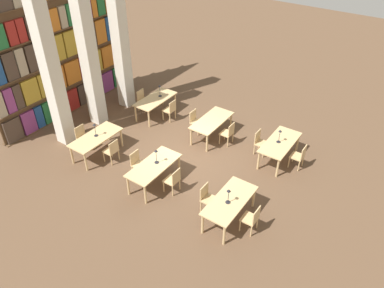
# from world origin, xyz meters

# --- Properties ---
(ground_plane) EXTENTS (40.00, 40.00, 0.00)m
(ground_plane) POSITION_xyz_m (0.00, 0.00, 0.00)
(ground_plane) COLOR brown
(bookshelf_bank) EXTENTS (6.27, 0.35, 5.50)m
(bookshelf_bank) POSITION_xyz_m (0.00, 5.71, 2.62)
(bookshelf_bank) COLOR brown
(bookshelf_bank) RESTS_ON ground_plane
(pillar_left) EXTENTS (0.49, 0.49, 6.00)m
(pillar_left) POSITION_xyz_m (-1.62, 4.19, 3.00)
(pillar_left) COLOR silver
(pillar_left) RESTS_ON ground_plane
(pillar_center) EXTENTS (0.49, 0.49, 6.00)m
(pillar_center) POSITION_xyz_m (0.00, 4.19, 3.00)
(pillar_center) COLOR silver
(pillar_center) RESTS_ON ground_plane
(pillar_right) EXTENTS (0.49, 0.49, 6.00)m
(pillar_right) POSITION_xyz_m (1.62, 4.19, 3.00)
(pillar_right) COLOR silver
(pillar_right) RESTS_ON ground_plane
(reading_table_0) EXTENTS (1.83, 0.83, 0.75)m
(reading_table_0) POSITION_xyz_m (-1.63, -2.63, 0.66)
(reading_table_0) COLOR tan
(reading_table_0) RESTS_ON ground_plane
(chair_0) EXTENTS (0.42, 0.40, 0.86)m
(chair_0) POSITION_xyz_m (-1.65, -3.33, 0.46)
(chair_0) COLOR tan
(chair_0) RESTS_ON ground_plane
(chair_1) EXTENTS (0.42, 0.40, 0.86)m
(chair_1) POSITION_xyz_m (-1.65, -1.93, 0.46)
(chair_1) COLOR tan
(chair_1) RESTS_ON ground_plane
(desk_lamp_0) EXTENTS (0.14, 0.14, 0.47)m
(desk_lamp_0) POSITION_xyz_m (-1.75, -2.63, 1.07)
(desk_lamp_0) COLOR #232328
(desk_lamp_0) RESTS_ON reading_table_0
(reading_table_1) EXTENTS (1.83, 0.83, 0.75)m
(reading_table_1) POSITION_xyz_m (1.67, -2.65, 0.66)
(reading_table_1) COLOR tan
(reading_table_1) RESTS_ON ground_plane
(chair_2) EXTENTS (0.42, 0.40, 0.86)m
(chair_2) POSITION_xyz_m (1.67, -3.35, 0.46)
(chair_2) COLOR tan
(chair_2) RESTS_ON ground_plane
(chair_3) EXTENTS (0.42, 0.40, 0.86)m
(chair_3) POSITION_xyz_m (1.67, -1.95, 0.46)
(chair_3) COLOR tan
(chair_3) RESTS_ON ground_plane
(desk_lamp_1) EXTENTS (0.14, 0.14, 0.48)m
(desk_lamp_1) POSITION_xyz_m (1.62, -2.61, 1.07)
(desk_lamp_1) COLOR #232328
(desk_lamp_1) RESTS_ON reading_table_1
(reading_table_2) EXTENTS (1.83, 0.83, 0.75)m
(reading_table_2) POSITION_xyz_m (-1.63, 0.03, 0.66)
(reading_table_2) COLOR tan
(reading_table_2) RESTS_ON ground_plane
(chair_4) EXTENTS (0.42, 0.40, 0.86)m
(chair_4) POSITION_xyz_m (-1.60, -0.67, 0.46)
(chair_4) COLOR tan
(chair_4) RESTS_ON ground_plane
(chair_5) EXTENTS (0.42, 0.40, 0.86)m
(chair_5) POSITION_xyz_m (-1.60, 0.73, 0.46)
(chair_5) COLOR tan
(chair_5) RESTS_ON ground_plane
(desk_lamp_2) EXTENTS (0.14, 0.14, 0.50)m
(desk_lamp_2) POSITION_xyz_m (-1.50, 0.02, 1.08)
(desk_lamp_2) COLOR #232328
(desk_lamp_2) RESTS_ON reading_table_2
(reading_table_3) EXTENTS (1.83, 0.83, 0.75)m
(reading_table_3) POSITION_xyz_m (1.54, -0.07, 0.66)
(reading_table_3) COLOR tan
(reading_table_3) RESTS_ON ground_plane
(chair_6) EXTENTS (0.42, 0.40, 0.86)m
(chair_6) POSITION_xyz_m (1.53, -0.77, 0.46)
(chair_6) COLOR tan
(chair_6) RESTS_ON ground_plane
(chair_7) EXTENTS (0.42, 0.40, 0.86)m
(chair_7) POSITION_xyz_m (1.53, 0.63, 0.46)
(chair_7) COLOR tan
(chair_7) RESTS_ON ground_plane
(reading_table_4) EXTENTS (1.83, 0.83, 0.75)m
(reading_table_4) POSITION_xyz_m (-1.57, 2.60, 0.66)
(reading_table_4) COLOR tan
(reading_table_4) RESTS_ON ground_plane
(chair_8) EXTENTS (0.42, 0.40, 0.86)m
(chair_8) POSITION_xyz_m (-1.57, 1.90, 0.46)
(chair_8) COLOR tan
(chair_8) RESTS_ON ground_plane
(chair_9) EXTENTS (0.42, 0.40, 0.86)m
(chair_9) POSITION_xyz_m (-1.57, 3.30, 0.46)
(chair_9) COLOR tan
(chair_9) RESTS_ON ground_plane
(desk_lamp_3) EXTENTS (0.14, 0.14, 0.49)m
(desk_lamp_3) POSITION_xyz_m (-1.53, 2.62, 1.08)
(desk_lamp_3) COLOR #232328
(desk_lamp_3) RESTS_ON reading_table_4
(reading_table_5) EXTENTS (1.83, 0.83, 0.75)m
(reading_table_5) POSITION_xyz_m (1.61, 2.60, 0.66)
(reading_table_5) COLOR tan
(reading_table_5) RESTS_ON ground_plane
(chair_10) EXTENTS (0.42, 0.40, 0.86)m
(chair_10) POSITION_xyz_m (1.65, 1.90, 0.46)
(chair_10) COLOR tan
(chair_10) RESTS_ON ground_plane
(chair_11) EXTENTS (0.42, 0.40, 0.86)m
(chair_11) POSITION_xyz_m (1.65, 3.30, 0.46)
(chair_11) COLOR tan
(chair_11) RESTS_ON ground_plane
(desk_lamp_4) EXTENTS (0.14, 0.14, 0.49)m
(desk_lamp_4) POSITION_xyz_m (1.87, 2.57, 1.08)
(desk_lamp_4) COLOR #232328
(desk_lamp_4) RESTS_ON reading_table_5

